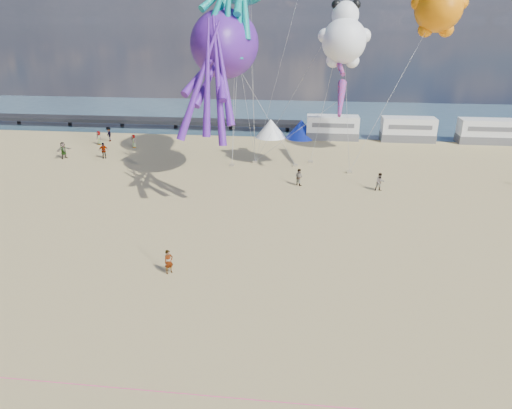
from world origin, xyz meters
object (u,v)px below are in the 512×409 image
object	(u,v)px
windsock_right	(341,99)
windsock_left	(235,36)
tent_blue	(301,129)
sandbag_e	(255,162)
motorhome_0	(332,127)
beachgoer_7	(380,182)
kite_panda	(344,41)
beachgoer_3	(103,150)
motorhome_1	(408,129)
sandbag_c	(349,172)
standing_person	(169,262)
beachgoer_4	(63,150)
motorhome_2	(486,131)
beachgoer_2	(109,134)
tent_white	(271,128)
sandbag_d	(310,162)
beachgoer_0	(99,138)
sandbag_a	(232,165)
windsock_mid	(336,56)
sandbag_b	(295,165)
beachgoer_1	(299,177)
beachgoer_6	(134,141)
kite_teddy_orange	(439,8)
kite_octopus_purple	(225,44)

from	to	relation	value
windsock_right	windsock_left	bearing A→B (deg)	-155.71
tent_blue	sandbag_e	world-z (taller)	tent_blue
motorhome_0	beachgoer_7	size ratio (longest dim) A/B	3.97
kite_panda	beachgoer_3	bearing A→B (deg)	153.85
motorhome_1	beachgoer_7	size ratio (longest dim) A/B	3.97
sandbag_c	standing_person	bearing A→B (deg)	-120.39
beachgoer_4	motorhome_2	bearing A→B (deg)	-42.86
beachgoer_2	standing_person	bearing A→B (deg)	-13.46
tent_white	sandbag_d	world-z (taller)	tent_white
beachgoer_0	sandbag_a	xyz separation A→B (m)	(17.82, -7.12, -0.73)
beachgoer_3	windsock_mid	bearing A→B (deg)	-28.90
beachgoer_7	sandbag_b	distance (m)	10.25
kite_panda	beachgoer_1	bearing A→B (deg)	-160.84
kite_panda	sandbag_b	bearing A→B (deg)	123.04
sandbag_a	sandbag_e	world-z (taller)	same
beachgoer_7	windsock_right	world-z (taller)	windsock_right
tent_blue	windsock_right	xyz separation A→B (m)	(3.98, -12.38, 5.88)
motorhome_2	standing_person	bearing A→B (deg)	-130.35
beachgoer_0	sandbag_a	world-z (taller)	beachgoer_0
beachgoer_1	windsock_right	world-z (taller)	windsock_right
motorhome_1	beachgoer_1	size ratio (longest dim) A/B	4.15
tent_blue	windsock_right	distance (m)	14.27
beachgoer_6	motorhome_1	bearing A→B (deg)	55.88
motorhome_0	standing_person	xyz separation A→B (m)	(-11.22, -35.56, -0.73)
kite_teddy_orange	sandbag_b	bearing A→B (deg)	176.11
tent_blue	beachgoer_0	world-z (taller)	tent_blue
beachgoer_1	sandbag_d	bearing A→B (deg)	-61.33
tent_white	motorhome_2	bearing A→B (deg)	0.00
beachgoer_3	beachgoer_0	bearing A→B (deg)	96.49
motorhome_2	kite_teddy_orange	xyz separation A→B (m)	(-10.25, -10.15, 13.94)
sandbag_c	windsock_left	size ratio (longest dim) A/B	0.07
motorhome_0	kite_octopus_purple	distance (m)	23.79
sandbag_a	kite_panda	xyz separation A→B (m)	(10.65, -2.67, 12.56)
kite_octopus_purple	kite_panda	size ratio (longest dim) A/B	1.86
kite_octopus_purple	kite_panda	world-z (taller)	kite_octopus_purple
tent_white	sandbag_e	bearing A→B (deg)	-93.40
beachgoer_0	kite_teddy_orange	bearing A→B (deg)	22.20
kite_octopus_purple	windsock_mid	size ratio (longest dim) A/B	1.96
sandbag_e	windsock_mid	world-z (taller)	windsock_mid
beachgoer_6	windsock_left	distance (m)	20.62
beachgoer_3	windsock_mid	distance (m)	27.05
motorhome_0	sandbag_a	distance (m)	17.35
tent_white	windsock_left	size ratio (longest dim) A/B	0.55
kite_panda	windsock_right	xyz separation A→B (m)	(0.32, 3.64, -5.59)
tent_blue	beachgoer_7	xyz separation A→B (m)	(7.49, -19.29, -0.37)
beachgoer_4	windsock_mid	bearing A→B (deg)	-62.06
beachgoer_0	tent_blue	bearing A→B (deg)	42.26
sandbag_b	beachgoer_7	bearing A→B (deg)	-40.19
tent_white	windsock_left	world-z (taller)	windsock_left
beachgoer_4	sandbag_d	bearing A→B (deg)	-54.31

